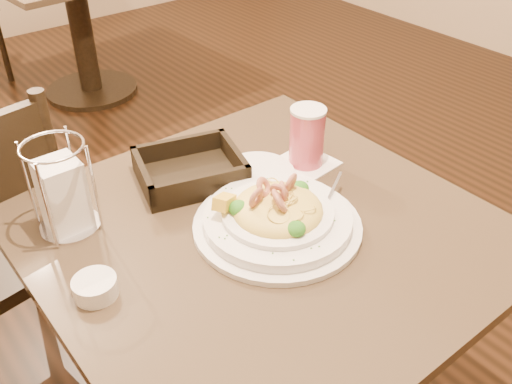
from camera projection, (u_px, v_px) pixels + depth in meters
main_table at (261, 302)px, 1.33m from camera, size 0.90×0.90×0.71m
background_table at (78, 9)px, 3.08m from camera, size 0.96×0.96×0.71m
pasta_bowl at (277, 216)px, 1.18m from camera, size 0.39×0.35×0.11m
drink_glass at (307, 137)px, 1.36m from camera, size 0.14×0.14×0.15m
bread_basket at (190, 172)px, 1.33m from camera, size 0.28×0.25×0.06m
napkin_caddy at (63, 193)px, 1.15m from camera, size 0.13×0.13×0.20m
side_plate at (257, 173)px, 1.36m from camera, size 0.21×0.21×0.01m
butter_ramekin at (95, 287)px, 1.03m from camera, size 0.10×0.10×0.04m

